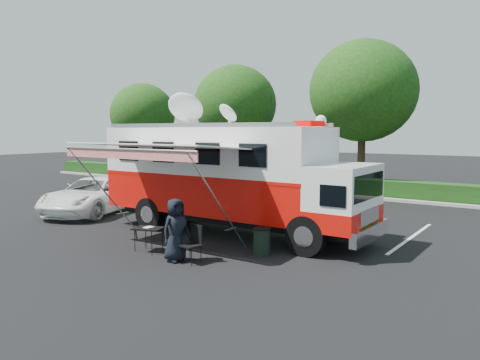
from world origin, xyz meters
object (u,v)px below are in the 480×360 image
object	(u,v)px
trash_bin	(262,241)
white_suv	(95,213)
command_truck	(230,176)
folding_table	(148,229)

from	to	relation	value
trash_bin	white_suv	bearing A→B (deg)	169.89
trash_bin	command_truck	bearing A→B (deg)	143.70
command_truck	folding_table	bearing A→B (deg)	-99.08
command_truck	white_suv	distance (m)	7.78
white_suv	folding_table	xyz separation A→B (m)	(6.93, -3.46, 0.70)
command_truck	trash_bin	world-z (taller)	command_truck
command_truck	trash_bin	distance (m)	3.50
command_truck	trash_bin	bearing A→B (deg)	-36.30
folding_table	trash_bin	xyz separation A→B (m)	(3.04, 1.68, -0.29)
folding_table	trash_bin	distance (m)	3.49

